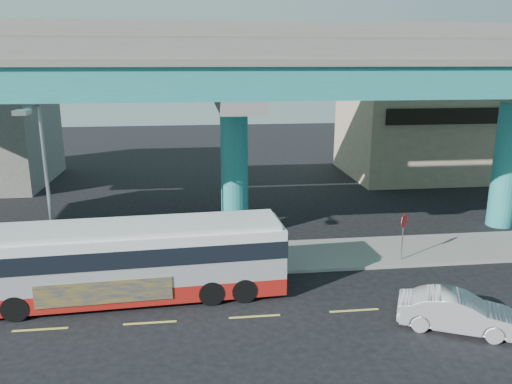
{
  "coord_description": "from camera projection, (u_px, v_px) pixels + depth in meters",
  "views": [
    {
      "loc": [
        -2.06,
        -17.69,
        9.64
      ],
      "look_at": [
        0.58,
        4.0,
        3.87
      ],
      "focal_mm": 35.0,
      "sensor_mm": 36.0,
      "label": 1
    }
  ],
  "objects": [
    {
      "name": "ground",
      "position": [
        254.0,
        313.0,
        19.68
      ],
      "size": [
        120.0,
        120.0,
        0.0
      ],
      "primitive_type": "plane",
      "color": "black",
      "rests_on": "ground"
    },
    {
      "name": "sidewalk",
      "position": [
        241.0,
        258.0,
        24.94
      ],
      "size": [
        70.0,
        4.0,
        0.15
      ],
      "primitive_type": "cube",
      "color": "gray",
      "rests_on": "ground"
    },
    {
      "name": "lane_markings",
      "position": [
        255.0,
        316.0,
        19.39
      ],
      "size": [
        58.0,
        0.12,
        0.01
      ],
      "color": "#D8C64C",
      "rests_on": "ground"
    },
    {
      "name": "viaduct",
      "position": [
        233.0,
        70.0,
        26.09
      ],
      "size": [
        52.0,
        12.4,
        11.7
      ],
      "color": "#21797E",
      "rests_on": "ground"
    },
    {
      "name": "building_beige",
      "position": [
        430.0,
        134.0,
        42.95
      ],
      "size": [
        14.0,
        10.23,
        7.0
      ],
      "color": "tan",
      "rests_on": "ground"
    },
    {
      "name": "transit_bus",
      "position": [
        133.0,
        258.0,
        20.52
      ],
      "size": [
        12.66,
        3.36,
        3.22
      ],
      "rotation": [
        0.0,
        0.0,
        0.05
      ],
      "color": "#A41813",
      "rests_on": "ground"
    },
    {
      "name": "sedan",
      "position": [
        457.0,
        312.0,
        18.33
      ],
      "size": [
        4.69,
        5.35,
        1.39
      ],
      "primitive_type": "imported",
      "rotation": [
        0.0,
        0.0,
        1.14
      ],
      "color": "#AAAAAF",
      "rests_on": "ground"
    },
    {
      "name": "street_lamp",
      "position": [
        42.0,
        170.0,
        20.64
      ],
      "size": [
        0.5,
        2.56,
        7.9
      ],
      "color": "gray",
      "rests_on": "sidewalk"
    },
    {
      "name": "stop_sign",
      "position": [
        403.0,
        227.0,
        24.14
      ],
      "size": [
        0.52,
        0.53,
        2.35
      ],
      "rotation": [
        0.0,
        0.0,
        0.4
      ],
      "color": "gray",
      "rests_on": "sidewalk"
    }
  ]
}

